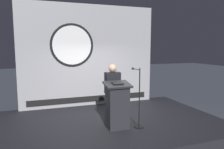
# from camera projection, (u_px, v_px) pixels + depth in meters

# --- Properties ---
(ground_plane) EXTENTS (40.00, 40.00, 0.00)m
(ground_plane) POSITION_uv_depth(u_px,v_px,m) (106.00, 131.00, 6.04)
(ground_plane) COLOR #383D47
(stage_platform) EXTENTS (6.40, 4.00, 0.30)m
(stage_platform) POSITION_uv_depth(u_px,v_px,m) (106.00, 126.00, 6.02)
(stage_platform) COLOR black
(stage_platform) RESTS_ON ground
(banner_display) EXTENTS (4.74, 0.12, 3.48)m
(banner_display) POSITION_uv_depth(u_px,v_px,m) (89.00, 56.00, 7.49)
(banner_display) COLOR #9E9EA3
(banner_display) RESTS_ON stage_platform
(podium) EXTENTS (0.64, 0.50, 1.20)m
(podium) POSITION_uv_depth(u_px,v_px,m) (117.00, 105.00, 5.43)
(podium) COLOR #26262B
(podium) RESTS_ON stage_platform
(speaker_person) EXTENTS (0.40, 0.26, 1.59)m
(speaker_person) POSITION_uv_depth(u_px,v_px,m) (113.00, 93.00, 5.86)
(speaker_person) COLOR black
(speaker_person) RESTS_ON stage_platform
(microphone_stand) EXTENTS (0.24, 0.56, 1.53)m
(microphone_stand) POSITION_uv_depth(u_px,v_px,m) (138.00, 106.00, 5.52)
(microphone_stand) COLOR black
(microphone_stand) RESTS_ON stage_platform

